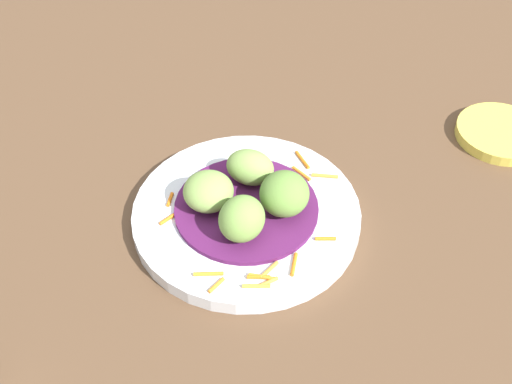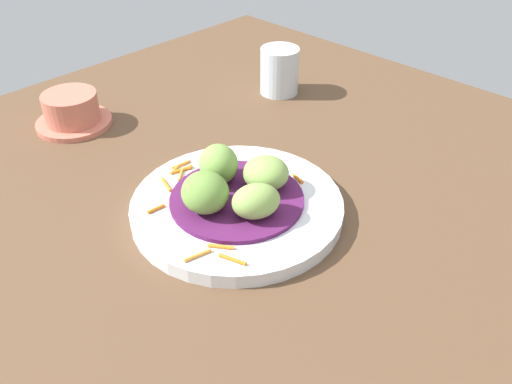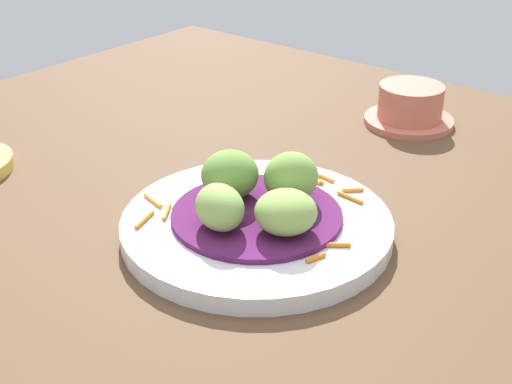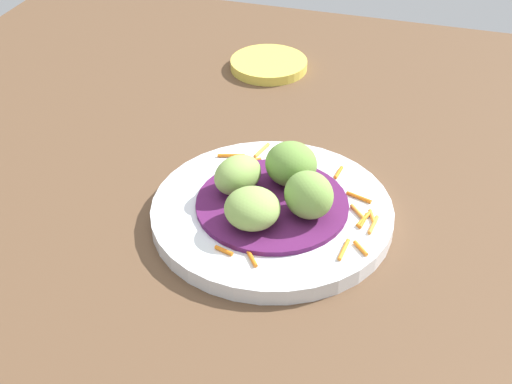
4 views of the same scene
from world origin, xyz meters
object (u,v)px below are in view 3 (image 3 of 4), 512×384
Objects in this scene: guac_scoop_left at (286,212)px; guac_scoop_center at (291,177)px; main_plate at (257,226)px; guac_scoop_back at (220,207)px; terracotta_bowl at (412,107)px; guac_scoop_right at (230,174)px.

guac_scoop_center reaches higher than guac_scoop_left.
guac_scoop_left is at bearing 167.36° from main_plate.
guac_scoop_back reaches higher than main_plate.
terracotta_bowl is at bearing -86.70° from main_plate.
main_plate is 5.25cm from guac_scoop_left.
guac_scoop_back is at bearing 77.36° from main_plate.
guac_scoop_center is at bearing -102.64° from main_plate.
main_plate is 5.58cm from guac_scoop_center.
terracotta_bowl is at bearing -93.67° from guac_scoop_right.
guac_scoop_left is 1.01× the size of guac_scoop_back.
guac_scoop_back is (-3.09, 4.88, -0.34)cm from guac_scoop_right.
guac_scoop_back is at bearing 32.36° from guac_scoop_left.
guac_scoop_center is 5.78cm from guac_scoop_right.
terracotta_bowl reaches higher than main_plate.
guac_scoop_back is (4.88, 3.09, 0.09)cm from guac_scoop_left.
guac_scoop_back is 37.23cm from terracotta_bowl.
guac_scoop_center reaches higher than guac_scoop_right.
main_plate is 5.31cm from guac_scoop_back.
guac_scoop_left is at bearing 122.36° from guac_scoop_center.
guac_scoop_left is 0.49× the size of terracotta_bowl.
main_plate is 2.24× the size of terracotta_bowl.
guac_scoop_center is 0.46× the size of terracotta_bowl.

